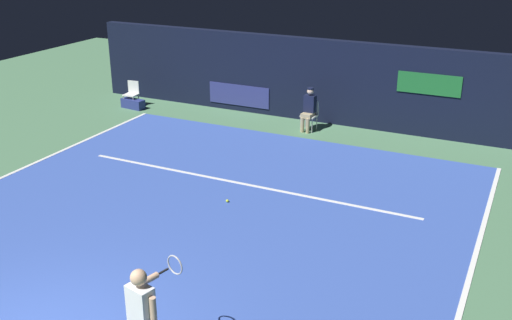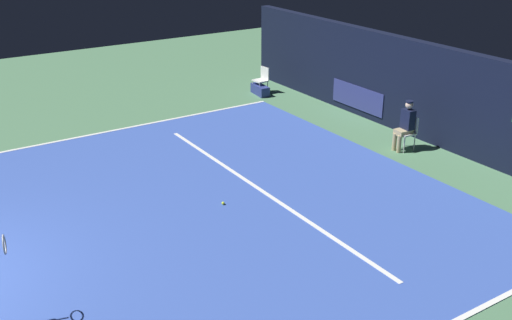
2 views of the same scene
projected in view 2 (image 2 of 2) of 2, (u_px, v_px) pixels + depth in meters
name	position (u px, v px, depth m)	size (l,w,h in m)	color
ground_plane	(179.00, 213.00, 12.49)	(32.88, 32.88, 0.00)	#4C7A56
court_surface	(179.00, 213.00, 12.49)	(11.11, 11.50, 0.01)	#3856B2
line_sideline_right	(91.00, 135.00, 16.74)	(0.10, 11.50, 0.01)	white
line_service	(260.00, 190.00, 13.49)	(8.66, 0.10, 0.01)	white
back_wall	(437.00, 96.00, 15.77)	(16.30, 0.33, 2.60)	black
line_judge_on_chair	(406.00, 125.00, 15.50)	(0.47, 0.55, 1.32)	white
courtside_chair_near	(262.00, 78.00, 20.38)	(0.47, 0.45, 0.88)	white
tennis_ball	(223.00, 203.00, 12.81)	(0.07, 0.07, 0.07)	#CCE033
equipment_bag	(260.00, 90.00, 20.33)	(0.84, 0.32, 0.32)	navy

